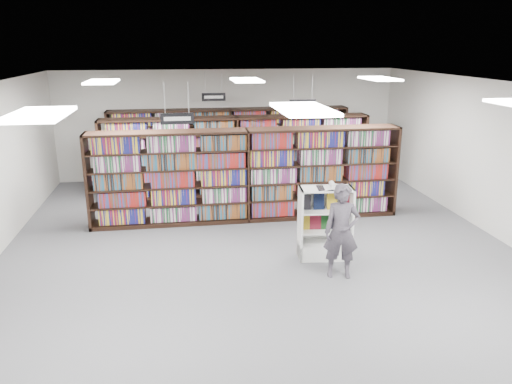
{
  "coord_description": "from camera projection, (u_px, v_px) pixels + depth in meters",
  "views": [
    {
      "loc": [
        -1.48,
        -8.82,
        3.91
      ],
      "look_at": [
        -0.03,
        0.5,
        1.1
      ],
      "focal_mm": 35.0,
      "sensor_mm": 36.0,
      "label": 1
    }
  ],
  "objects": [
    {
      "name": "wall_right",
      "position": [
        508.0,
        164.0,
        9.96
      ],
      "size": [
        0.1,
        12.0,
        3.2
      ],
      "primitive_type": "cube",
      "color": "silver",
      "rests_on": "ground"
    },
    {
      "name": "floor",
      "position": [
        261.0,
        253.0,
        9.68
      ],
      "size": [
        12.0,
        12.0,
        0.0
      ],
      "primitive_type": "plane",
      "color": "#505055",
      "rests_on": "ground"
    },
    {
      "name": "shopper",
      "position": [
        342.0,
        232.0,
        8.51
      ],
      "size": [
        0.67,
        0.51,
        1.66
      ],
      "primitive_type": "imported",
      "rotation": [
        0.0,
        0.0,
        -0.21
      ],
      "color": "#47414B",
      "rests_on": "floor"
    },
    {
      "name": "troffer_back_right",
      "position": [
        380.0,
        79.0,
        11.12
      ],
      "size": [
        0.6,
        1.2,
        0.04
      ],
      "primitive_type": "cube",
      "color": "white",
      "rests_on": "ceiling"
    },
    {
      "name": "open_book",
      "position": [
        333.0,
        187.0,
        9.09
      ],
      "size": [
        0.65,
        0.43,
        0.13
      ],
      "rotation": [
        0.0,
        0.0,
        -0.13
      ],
      "color": "black",
      "rests_on": "endcap_display"
    },
    {
      "name": "wall_back",
      "position": [
        229.0,
        124.0,
        14.91
      ],
      "size": [
        10.0,
        0.1,
        3.2
      ],
      "primitive_type": "cube",
      "color": "silver",
      "rests_on": "ground"
    },
    {
      "name": "wall_front",
      "position": [
        400.0,
        382.0,
        3.54
      ],
      "size": [
        10.0,
        0.1,
        3.2
      ],
      "primitive_type": "cube",
      "color": "silver",
      "rests_on": "ground"
    },
    {
      "name": "aisle_sign_center",
      "position": [
        214.0,
        96.0,
        13.62
      ],
      "size": [
        0.65,
        0.02,
        0.8
      ],
      "color": "#B2B2B7",
      "rests_on": "ceiling"
    },
    {
      "name": "troffer_back_center",
      "position": [
        247.0,
        80.0,
        10.67
      ],
      "size": [
        0.6,
        1.2,
        0.04
      ],
      "primitive_type": "cube",
      "color": "white",
      "rests_on": "ceiling"
    },
    {
      "name": "troffer_front_left",
      "position": [
        39.0,
        115.0,
        5.5
      ],
      "size": [
        0.6,
        1.2,
        0.04
      ],
      "primitive_type": "cube",
      "color": "white",
      "rests_on": "ceiling"
    },
    {
      "name": "bookshelf_row_far",
      "position": [
        230.0,
        144.0,
        14.78
      ],
      "size": [
        7.0,
        0.6,
        2.1
      ],
      "color": "black",
      "rests_on": "floor"
    },
    {
      "name": "endcap_display",
      "position": [
        324.0,
        233.0,
        9.43
      ],
      "size": [
        1.02,
        0.58,
        1.38
      ],
      "rotation": [
        0.0,
        0.0,
        -0.09
      ],
      "color": "white",
      "rests_on": "floor"
    },
    {
      "name": "aisle_sign_left",
      "position": [
        177.0,
        118.0,
        9.69
      ],
      "size": [
        0.65,
        0.02,
        0.8
      ],
      "color": "#B2B2B7",
      "rests_on": "ceiling"
    },
    {
      "name": "ceiling",
      "position": [
        262.0,
        86.0,
        8.77
      ],
      "size": [
        10.0,
        12.0,
        0.1
      ],
      "primitive_type": "cube",
      "color": "silver",
      "rests_on": "wall_back"
    },
    {
      "name": "aisle_sign_right",
      "position": [
        303.0,
        103.0,
        12.02
      ],
      "size": [
        0.65,
        0.02,
        0.8
      ],
      "color": "#B2B2B7",
      "rests_on": "ceiling"
    },
    {
      "name": "troffer_back_left",
      "position": [
        102.0,
        82.0,
        10.23
      ],
      "size": [
        0.6,
        1.2,
        0.04
      ],
      "primitive_type": "cube",
      "color": "white",
      "rests_on": "ceiling"
    },
    {
      "name": "bookshelf_row_near",
      "position": [
        247.0,
        175.0,
        11.28
      ],
      "size": [
        7.0,
        0.6,
        2.1
      ],
      "color": "black",
      "rests_on": "floor"
    },
    {
      "name": "bookshelf_row_mid",
      "position": [
        237.0,
        156.0,
        13.17
      ],
      "size": [
        7.0,
        0.6,
        2.1
      ],
      "color": "black",
      "rests_on": "floor"
    },
    {
      "name": "troffer_front_center",
      "position": [
        303.0,
        109.0,
        5.94
      ],
      "size": [
        0.6,
        1.2,
        0.04
      ],
      "primitive_type": "cube",
      "color": "white",
      "rests_on": "ceiling"
    }
  ]
}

